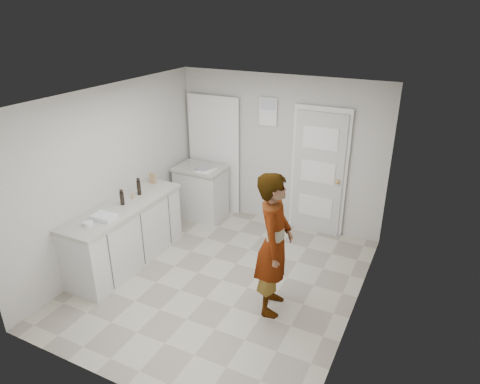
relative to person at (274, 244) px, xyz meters
The scene contains 12 objects.
ground 1.24m from the person, 165.68° to the left, with size 4.00×4.00×0.00m, color gray.
room_shell 2.39m from the person, 114.82° to the left, with size 4.00×4.00×4.00m.
main_counter 2.32m from the person, behind, with size 0.64×1.96×0.93m.
side_counter 2.76m from the person, 139.70° to the left, with size 0.84×0.61×0.93m.
person is the anchor object (origin of this frame).
cake_mix_box 2.52m from the person, 160.51° to the left, with size 0.10×0.04×0.16m, color olive.
spice_jar 2.29m from the person, behind, with size 0.05×0.05×0.08m, color tan.
oil_cruet_a 2.28m from the person, behind, with size 0.06×0.06×0.23m.
oil_cruet_b 2.32m from the person, behind, with size 0.06×0.06×0.27m.
baking_dish 2.24m from the person, 169.22° to the right, with size 0.31×0.22×0.05m.
egg_bowl 2.34m from the person, 163.99° to the right, with size 0.12×0.12×0.05m.
papers 2.54m from the person, 138.57° to the left, with size 0.25×0.32×0.01m, color white.
Camera 1 is at (2.39, -4.26, 3.48)m, focal length 32.00 mm.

